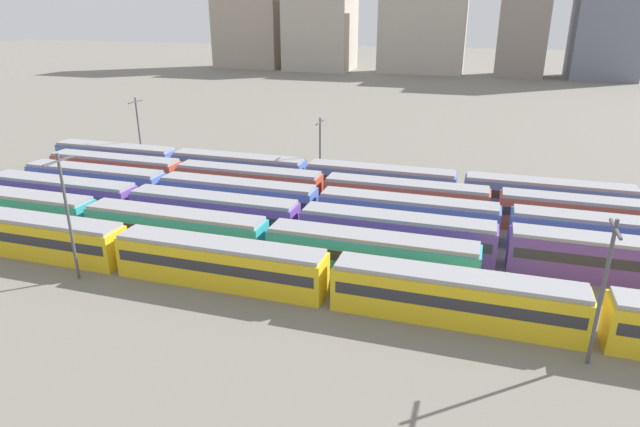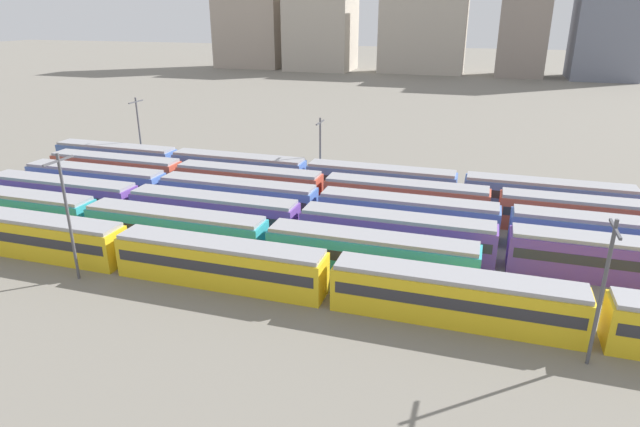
{
  "view_description": "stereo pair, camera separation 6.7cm",
  "coord_description": "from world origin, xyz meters",
  "px_view_note": "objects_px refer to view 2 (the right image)",
  "views": [
    {
      "loc": [
        45.34,
        -35.63,
        21.36
      ],
      "look_at": [
        30.09,
        13.0,
        2.04
      ],
      "focal_mm": 30.18,
      "sensor_mm": 36.0,
      "label": 1
    },
    {
      "loc": [
        45.4,
        -35.61,
        21.36
      ],
      "look_at": [
        30.09,
        13.0,
        2.04
      ],
      "focal_mm": 30.18,
      "sensor_mm": 36.0,
      "label": 2
    }
  ],
  "objects_px": {
    "train_track_5": "(306,175)",
    "catenary_pole_1": "(139,129)",
    "train_track_1": "(175,229)",
    "train_track_2": "(503,246)",
    "catenary_pole_0": "(67,212)",
    "catenary_pole_2": "(603,287)",
    "train_track_0": "(330,279)",
    "train_track_3": "(407,215)",
    "train_track_4": "(494,207)",
    "catenary_pole_3": "(320,147)"
  },
  "relations": [
    {
      "from": "train_track_5",
      "to": "catenary_pole_1",
      "type": "relative_size",
      "value": 7.5
    },
    {
      "from": "train_track_1",
      "to": "train_track_2",
      "type": "bearing_deg",
      "value": 9.96
    },
    {
      "from": "catenary_pole_0",
      "to": "catenary_pole_2",
      "type": "xyz_separation_m",
      "value": [
        39.56,
        0.12,
        -0.48
      ]
    },
    {
      "from": "train_track_0",
      "to": "train_track_3",
      "type": "relative_size",
      "value": 1.2
    },
    {
      "from": "train_track_1",
      "to": "train_track_3",
      "type": "relative_size",
      "value": 0.6
    },
    {
      "from": "train_track_4",
      "to": "train_track_5",
      "type": "bearing_deg",
      "value": 167.13
    },
    {
      "from": "catenary_pole_0",
      "to": "catenary_pole_2",
      "type": "relative_size",
      "value": 1.09
    },
    {
      "from": "train_track_1",
      "to": "train_track_2",
      "type": "xyz_separation_m",
      "value": [
        29.62,
        5.2,
        0.0
      ]
    },
    {
      "from": "train_track_4",
      "to": "catenary_pole_0",
      "type": "relative_size",
      "value": 10.3
    },
    {
      "from": "catenary_pole_0",
      "to": "catenary_pole_1",
      "type": "bearing_deg",
      "value": 116.07
    },
    {
      "from": "train_track_3",
      "to": "catenary_pole_0",
      "type": "height_order",
      "value": "catenary_pole_0"
    },
    {
      "from": "train_track_2",
      "to": "catenary_pole_2",
      "type": "bearing_deg",
      "value": -67.74
    },
    {
      "from": "train_track_1",
      "to": "catenary_pole_0",
      "type": "distance_m",
      "value": 10.15
    },
    {
      "from": "train_track_1",
      "to": "train_track_0",
      "type": "bearing_deg",
      "value": -17.17
    },
    {
      "from": "train_track_2",
      "to": "catenary_pole_3",
      "type": "distance_m",
      "value": 29.26
    },
    {
      "from": "train_track_0",
      "to": "catenary_pole_3",
      "type": "height_order",
      "value": "catenary_pole_3"
    },
    {
      "from": "train_track_3",
      "to": "catenary_pole_1",
      "type": "relative_size",
      "value": 9.39
    },
    {
      "from": "train_track_5",
      "to": "catenary_pole_1",
      "type": "xyz_separation_m",
      "value": [
        -26.19,
        2.95,
        3.62
      ]
    },
    {
      "from": "train_track_0",
      "to": "catenary_pole_0",
      "type": "bearing_deg",
      "value": -172.34
    },
    {
      "from": "train_track_5",
      "to": "catenary_pole_0",
      "type": "xyz_separation_m",
      "value": [
        -10.62,
        -28.88,
        4.12
      ]
    },
    {
      "from": "train_track_2",
      "to": "train_track_4",
      "type": "distance_m",
      "value": 10.43
    },
    {
      "from": "train_track_4",
      "to": "catenary_pole_0",
      "type": "bearing_deg",
      "value": -144.64
    },
    {
      "from": "train_track_5",
      "to": "train_track_0",
      "type": "bearing_deg",
      "value": -67.48
    },
    {
      "from": "train_track_5",
      "to": "train_track_1",
      "type": "bearing_deg",
      "value": -106.23
    },
    {
      "from": "catenary_pole_0",
      "to": "catenary_pole_2",
      "type": "height_order",
      "value": "catenary_pole_0"
    },
    {
      "from": "catenary_pole_0",
      "to": "train_track_3",
      "type": "bearing_deg",
      "value": 36.52
    },
    {
      "from": "train_track_5",
      "to": "catenary_pole_0",
      "type": "height_order",
      "value": "catenary_pole_0"
    },
    {
      "from": "train_track_3",
      "to": "train_track_5",
      "type": "distance_m",
      "value": 17.71
    },
    {
      "from": "train_track_2",
      "to": "catenary_pole_3",
      "type": "height_order",
      "value": "catenary_pole_3"
    },
    {
      "from": "catenary_pole_3",
      "to": "catenary_pole_1",
      "type": "bearing_deg",
      "value": 179.56
    },
    {
      "from": "train_track_0",
      "to": "catenary_pole_0",
      "type": "relative_size",
      "value": 10.3
    },
    {
      "from": "train_track_4",
      "to": "train_track_5",
      "type": "height_order",
      "value": "same"
    },
    {
      "from": "train_track_0",
      "to": "train_track_5",
      "type": "relative_size",
      "value": 1.51
    },
    {
      "from": "train_track_2",
      "to": "train_track_4",
      "type": "xyz_separation_m",
      "value": [
        -0.81,
        10.4,
        0.0
      ]
    },
    {
      "from": "train_track_0",
      "to": "catenary_pole_2",
      "type": "relative_size",
      "value": 11.25
    },
    {
      "from": "train_track_4",
      "to": "train_track_0",
      "type": "bearing_deg",
      "value": -119.93
    },
    {
      "from": "train_track_3",
      "to": "catenary_pole_1",
      "type": "distance_m",
      "value": 42.82
    },
    {
      "from": "train_track_0",
      "to": "train_track_3",
      "type": "bearing_deg",
      "value": 77.18
    },
    {
      "from": "train_track_4",
      "to": "catenary_pole_2",
      "type": "height_order",
      "value": "catenary_pole_2"
    },
    {
      "from": "train_track_0",
      "to": "catenary_pole_2",
      "type": "height_order",
      "value": "catenary_pole_2"
    },
    {
      "from": "catenary_pole_0",
      "to": "catenary_pole_3",
      "type": "relative_size",
      "value": 1.26
    },
    {
      "from": "train_track_4",
      "to": "catenary_pole_1",
      "type": "distance_m",
      "value": 49.75
    },
    {
      "from": "train_track_2",
      "to": "train_track_1",
      "type": "bearing_deg",
      "value": -170.04
    },
    {
      "from": "train_track_5",
      "to": "catenary_pole_2",
      "type": "bearing_deg",
      "value": -44.81
    },
    {
      "from": "catenary_pole_2",
      "to": "catenary_pole_3",
      "type": "xyz_separation_m",
      "value": [
        -27.99,
        31.49,
        -0.67
      ]
    },
    {
      "from": "catenary_pole_1",
      "to": "catenary_pole_3",
      "type": "distance_m",
      "value": 27.15
    },
    {
      "from": "catenary_pole_0",
      "to": "catenary_pole_3",
      "type": "xyz_separation_m",
      "value": [
        11.57,
        31.62,
        -1.15
      ]
    },
    {
      "from": "train_track_0",
      "to": "train_track_2",
      "type": "distance_m",
      "value": 16.48
    },
    {
      "from": "train_track_2",
      "to": "catenary_pole_2",
      "type": "xyz_separation_m",
      "value": [
        5.38,
        -13.15,
        3.64
      ]
    },
    {
      "from": "train_track_3",
      "to": "train_track_4",
      "type": "xyz_separation_m",
      "value": [
        8.42,
        5.2,
        0.0
      ]
    }
  ]
}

